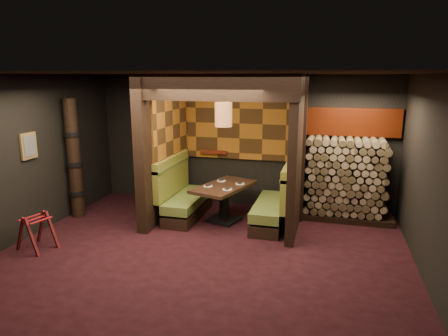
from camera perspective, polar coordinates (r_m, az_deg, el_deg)
floor at (r=6.59m, az=-3.01°, el=-12.38°), size 6.50×5.50×0.02m
ceiling at (r=5.96m, az=-3.35°, el=13.45°), size 6.50×5.50×0.02m
wall_back at (r=8.73m, az=2.50°, el=3.83°), size 6.50×0.02×2.85m
wall_front at (r=3.71m, az=-16.76°, el=-9.45°), size 6.50×0.02×2.85m
wall_left at (r=7.76m, az=-26.70°, el=1.31°), size 0.02×5.50×2.85m
wall_right at (r=5.98m, az=28.03°, el=-1.94°), size 0.02×5.50×2.85m
partition_left at (r=8.10m, az=-8.62°, el=2.99°), size 0.20×2.20×2.85m
partition_right at (r=7.50m, az=10.44°, el=2.13°), size 0.15×2.10×2.85m
header_beam at (r=6.63m, az=-1.59°, el=11.43°), size 2.85×0.18×0.44m
tapa_back_panel at (r=8.63m, az=2.29°, el=6.38°), size 2.40×0.06×1.55m
tapa_side_panel at (r=8.15m, az=-7.45°, el=6.11°), size 0.04×1.85×1.45m
lacquer_shelf at (r=8.81m, az=-1.49°, el=2.31°), size 0.60×0.12×0.07m
booth_bench_left at (r=8.19m, az=-5.88°, el=-4.19°), size 0.68×1.60×1.14m
booth_bench_right at (r=7.75m, az=7.38°, el=-5.26°), size 0.68×1.60×1.14m
dining_table at (r=7.85m, az=0.03°, el=-4.12°), size 1.13×1.55×0.74m
place_settings at (r=7.78m, az=0.03°, el=-2.39°), size 0.74×0.77×0.03m
pendant_lamp at (r=7.49m, az=-0.07°, el=7.66°), size 0.32×0.32×0.96m
framed_picture at (r=7.77m, az=-26.12°, el=2.85°), size 0.05×0.36×0.46m
luggage_rack at (r=7.36m, az=-25.22°, el=-8.08°), size 0.68×0.56×0.65m
totem_column at (r=8.51m, az=-20.62°, el=1.14°), size 0.31×0.31×2.40m
firewood_stack at (r=8.26m, az=17.48°, el=-1.59°), size 1.73×0.70×1.64m
mosaic_header at (r=8.39m, az=17.91°, el=6.25°), size 1.83×0.10×0.56m
bay_front_post at (r=7.75m, az=11.27°, el=2.44°), size 0.08×0.08×2.85m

